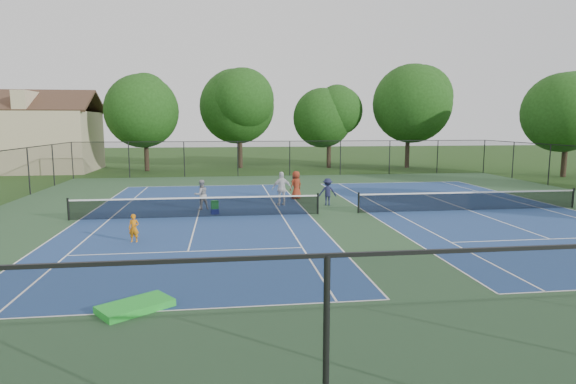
{
  "coord_description": "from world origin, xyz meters",
  "views": [
    {
      "loc": [
        -5.67,
        -23.32,
        4.52
      ],
      "look_at": [
        -2.69,
        -1.0,
        1.3
      ],
      "focal_mm": 30.0,
      "sensor_mm": 36.0,
      "label": 1
    }
  ],
  "objects": [
    {
      "name": "ground",
      "position": [
        0.0,
        0.0,
        0.0
      ],
      "size": [
        140.0,
        140.0,
        0.0
      ],
      "primitive_type": "plane",
      "color": "#234716",
      "rests_on": "ground"
    },
    {
      "name": "tree_back_a",
      "position": [
        -13.0,
        24.0,
        6.04
      ],
      "size": [
        6.8,
        6.8,
        9.15
      ],
      "color": "#2D2116",
      "rests_on": "ground"
    },
    {
      "name": "bystander_a",
      "position": [
        -2.53,
        2.8,
        0.94
      ],
      "size": [
        1.14,
        0.57,
        1.88
      ],
      "primitive_type": "imported",
      "rotation": [
        0.0,
        0.0,
        3.25
      ],
      "color": "silver",
      "rests_on": "ground"
    },
    {
      "name": "instructor",
      "position": [
        -6.89,
        2.11,
        0.79
      ],
      "size": [
        0.95,
        0.86,
        1.58
      ],
      "primitive_type": "imported",
      "rotation": [
        0.0,
        0.0,
        3.57
      ],
      "color": "gray",
      "rests_on": "ground"
    },
    {
      "name": "ball_crate",
      "position": [
        -6.18,
        0.68,
        0.14
      ],
      "size": [
        0.43,
        0.36,
        0.28
      ],
      "primitive_type": "cube",
      "rotation": [
        0.0,
        0.0,
        0.25
      ],
      "color": "#16279C",
      "rests_on": "ground"
    },
    {
      "name": "tree_back_b",
      "position": [
        -4.0,
        26.0,
        6.6
      ],
      "size": [
        7.6,
        7.6,
        10.03
      ],
      "color": "#2D2116",
      "rests_on": "ground"
    },
    {
      "name": "bystander_b",
      "position": [
        -0.0,
        2.53,
        0.76
      ],
      "size": [
        1.05,
        0.71,
        1.51
      ],
      "primitive_type": "imported",
      "rotation": [
        0.0,
        0.0,
        2.98
      ],
      "color": "#1C1E3D",
      "rests_on": "ground"
    },
    {
      "name": "tennis_court_left",
      "position": [
        -7.0,
        0.0,
        0.1
      ],
      "size": [
        12.0,
        23.83,
        1.07
      ],
      "color": "navy",
      "rests_on": "ground"
    },
    {
      "name": "perimeter_fence",
      "position": [
        0.0,
        0.0,
        1.6
      ],
      "size": [
        36.08,
        36.08,
        3.02
      ],
      "color": "black",
      "rests_on": "ground"
    },
    {
      "name": "tree_back_d",
      "position": [
        13.0,
        24.0,
        6.82
      ],
      "size": [
        7.8,
        7.8,
        10.37
      ],
      "color": "#2D2116",
      "rests_on": "ground"
    },
    {
      "name": "tree_side_e",
      "position": [
        23.0,
        14.0,
        5.81
      ],
      "size": [
        6.6,
        6.6,
        8.87
      ],
      "color": "#2D2116",
      "rests_on": "ground"
    },
    {
      "name": "green_tarp",
      "position": [
        -7.88,
        -11.71,
        0.1
      ],
      "size": [
        1.92,
        1.75,
        0.18
      ],
      "primitive_type": "cube",
      "rotation": [
        0.0,
        0.0,
        0.63
      ],
      "color": "green",
      "rests_on": "ground"
    },
    {
      "name": "child_player",
      "position": [
        -9.14,
        -4.7,
        0.55
      ],
      "size": [
        0.43,
        0.31,
        1.09
      ],
      "primitive_type": "imported",
      "rotation": [
        0.0,
        0.0,
        -0.14
      ],
      "color": "orange",
      "rests_on": "ground"
    },
    {
      "name": "tree_back_c",
      "position": [
        5.0,
        25.0,
        5.48
      ],
      "size": [
        6.0,
        6.0,
        8.4
      ],
      "color": "#2D2116",
      "rests_on": "ground"
    },
    {
      "name": "ball_hopper",
      "position": [
        -6.18,
        0.68,
        0.48
      ],
      "size": [
        0.39,
        0.34,
        0.41
      ],
      "primitive_type": "cube",
      "rotation": [
        0.0,
        0.0,
        0.25
      ],
      "color": "green",
      "rests_on": "ball_crate"
    },
    {
      "name": "tennis_court_right",
      "position": [
        7.0,
        0.0,
        0.1
      ],
      "size": [
        12.0,
        23.83,
        1.07
      ],
      "color": "navy",
      "rests_on": "ground"
    },
    {
      "name": "bystander_c",
      "position": [
        -1.4,
        4.98,
        0.85
      ],
      "size": [
        0.99,
        0.92,
        1.7
      ],
      "primitive_type": "imported",
      "rotation": [
        0.0,
        0.0,
        3.75
      ],
      "color": "maroon",
      "rests_on": "ground"
    },
    {
      "name": "court_pad",
      "position": [
        0.0,
        0.0,
        0.0
      ],
      "size": [
        36.0,
        36.0,
        0.01
      ],
      "primitive_type": "cube",
      "color": "#2B4D2C",
      "rests_on": "ground"
    },
    {
      "name": "clapboard_house",
      "position": [
        -23.0,
        25.0,
        3.09
      ],
      "size": [
        10.8,
        8.1,
        7.65
      ],
      "color": "tan",
      "rests_on": "ground"
    }
  ]
}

